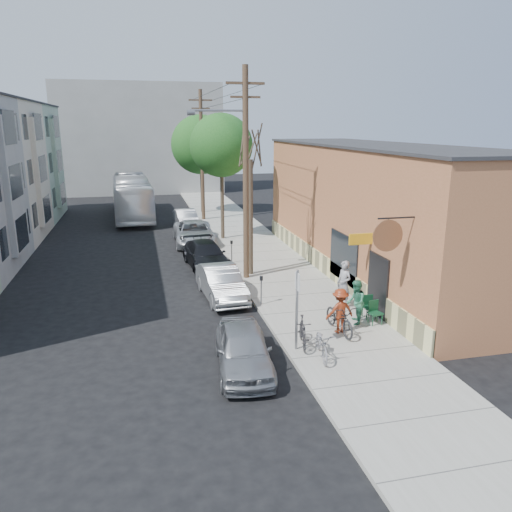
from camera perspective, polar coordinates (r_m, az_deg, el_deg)
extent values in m
plane|color=black|center=(19.82, -4.94, -7.59)|extent=(120.00, 120.00, 0.00)
cube|color=#9D9C91|center=(30.85, -0.14, 0.79)|extent=(4.50, 58.00, 0.15)
cube|color=#AA653F|center=(26.23, 13.10, 5.01)|extent=(5.00, 20.00, 6.50)
cube|color=#2B2B2D|center=(25.90, 13.53, 12.22)|extent=(5.20, 20.20, 0.12)
cube|color=beige|center=(25.81, 7.72, -1.04)|extent=(0.10, 20.00, 1.10)
cube|color=black|center=(20.35, 13.77, -3.47)|extent=(0.10, 1.60, 2.60)
cube|color=black|center=(23.30, 9.96, -0.18)|extent=(0.08, 3.00, 2.20)
cylinder|color=brown|center=(17.39, 14.82, 2.25)|extent=(1.10, 0.06, 1.10)
cube|color=gold|center=(20.37, 11.89, 1.91)|extent=(1.00, 0.08, 0.45)
cube|color=#9A9995|center=(29.10, -26.73, 7.24)|extent=(1.10, 3.20, 7.00)
cube|color=beige|center=(36.90, -23.99, 8.81)|extent=(1.10, 3.20, 7.00)
cube|color=#9BAF94|center=(45.26, -25.67, 9.50)|extent=(6.00, 8.00, 9.00)
cube|color=#9BAF94|center=(44.77, -22.19, 9.82)|extent=(1.10, 3.20, 7.00)
cube|color=#9A9995|center=(60.18, -13.08, 12.94)|extent=(18.00, 8.00, 12.00)
cube|color=slate|center=(16.72, 4.69, -6.20)|extent=(0.07, 0.07, 2.80)
cube|color=silver|center=(16.39, 4.76, -2.93)|extent=(0.02, 0.45, 0.60)
cylinder|color=slate|center=(21.08, 0.61, -4.12)|extent=(0.06, 0.06, 1.10)
cylinder|color=black|center=(20.89, 0.61, -2.56)|extent=(0.14, 0.14, 0.18)
cylinder|color=slate|center=(27.47, -2.80, 0.37)|extent=(0.06, 0.06, 1.10)
cylinder|color=black|center=(27.33, -2.81, 1.59)|extent=(0.14, 0.14, 0.18)
cylinder|color=#503A28|center=(23.94, -1.18, 9.08)|extent=(0.28, 0.28, 10.00)
cube|color=#503A28|center=(23.90, -1.23, 19.15)|extent=(1.80, 0.12, 0.12)
cube|color=#503A28|center=(23.86, -1.22, 17.71)|extent=(1.40, 0.10, 0.10)
cylinder|color=slate|center=(23.44, -7.44, 15.94)|extent=(0.35, 0.24, 0.24)
cylinder|color=#503A28|center=(40.06, -6.20, 11.28)|extent=(0.28, 0.28, 10.00)
cube|color=#503A28|center=(40.03, -6.37, 17.29)|extent=(1.80, 0.12, 0.12)
cube|color=#503A28|center=(40.00, -6.35, 16.43)|extent=(1.40, 0.10, 0.10)
cylinder|color=#44392C|center=(24.84, -0.62, 4.35)|extent=(0.24, 0.24, 5.76)
cylinder|color=#44392C|center=(33.15, -3.89, 6.92)|extent=(0.24, 0.24, 5.74)
sphere|color=#255F21|center=(32.87, -3.99, 12.51)|extent=(4.06, 4.06, 4.06)
cylinder|color=#44392C|center=(43.73, -6.24, 8.55)|extent=(0.24, 0.24, 5.42)
sphere|color=#255F21|center=(43.51, -6.35, 12.54)|extent=(4.98, 4.98, 4.98)
imported|color=gray|center=(21.03, 10.01, -3.16)|extent=(0.70, 0.84, 1.96)
imported|color=#33815E|center=(19.35, 11.33, -5.21)|extent=(0.90, 1.01, 1.72)
imported|color=maroon|center=(18.47, 9.57, -6.18)|extent=(1.14, 0.73, 1.67)
imported|color=black|center=(18.57, 9.54, -6.97)|extent=(0.86, 2.17, 1.12)
imported|color=black|center=(17.33, 5.35, -8.64)|extent=(0.82, 1.74, 1.01)
imported|color=slate|center=(16.62, 7.57, -9.91)|extent=(0.92, 1.86, 0.94)
imported|color=#94969B|center=(15.92, -1.44, -10.59)|extent=(2.08, 4.28, 1.41)
imported|color=#9DA1A4|center=(22.25, -3.99, -3.07)|extent=(1.85, 4.47, 1.44)
imported|color=black|center=(27.10, -5.75, 0.09)|extent=(2.35, 4.93, 1.39)
imported|color=#AFB3B8|center=(32.49, -7.07, 2.61)|extent=(2.60, 5.44, 1.50)
imported|color=#9DA0A4|center=(37.78, -7.99, 4.20)|extent=(1.74, 4.30, 1.39)
imported|color=white|center=(43.21, -13.98, 6.59)|extent=(3.35, 12.37, 3.42)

